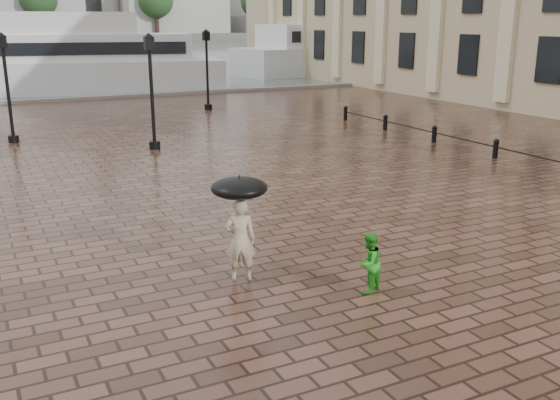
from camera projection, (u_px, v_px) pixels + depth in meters
name	position (u px, v px, depth m)	size (l,w,h in m)	color
ground	(203.00, 292.00, 11.92)	(300.00, 300.00, 0.00)	#342017
quay_edge	(30.00, 103.00, 39.41)	(80.00, 0.60, 0.30)	slate
distant_skyline	(179.00, 2.00, 158.87)	(102.50, 22.00, 33.00)	#9E9B96
bollard_row	(496.00, 148.00, 23.42)	(0.22, 21.22, 0.73)	black
street_lamps	(19.00, 88.00, 25.70)	(21.44, 14.44, 4.40)	black
adult_pedestrian	(240.00, 240.00, 12.28)	(0.61, 0.40, 1.67)	tan
child_pedestrian	(369.00, 263.00, 11.75)	(0.58, 0.45, 1.18)	#20931B
ferry_near	(57.00, 60.00, 44.16)	(23.83, 9.93, 7.61)	silver
ferry_far	(359.00, 45.00, 62.72)	(26.97, 9.24, 8.67)	silver
umbrella	(239.00, 188.00, 11.99)	(1.10, 1.10, 1.14)	black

